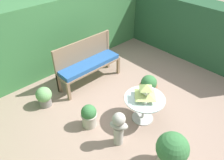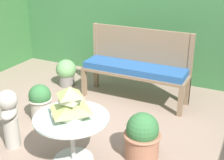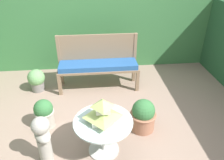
{
  "view_description": "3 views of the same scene",
  "coord_description": "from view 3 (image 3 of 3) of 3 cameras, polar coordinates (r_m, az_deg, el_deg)",
  "views": [
    {
      "loc": [
        -2.38,
        -2.11,
        3.08
      ],
      "look_at": [
        0.1,
        0.52,
        0.39
      ],
      "focal_mm": 35.0,
      "sensor_mm": 36.0,
      "label": 1
    },
    {
      "loc": [
        1.56,
        -2.58,
        1.96
      ],
      "look_at": [
        0.13,
        0.32,
        0.64
      ],
      "focal_mm": 50.0,
      "sensor_mm": 36.0,
      "label": 2
    },
    {
      "loc": [
        -0.05,
        -2.44,
        2.28
      ],
      "look_at": [
        0.23,
        0.36,
        0.63
      ],
      "focal_mm": 35.0,
      "sensor_mm": 36.0,
      "label": 3
    }
  ],
  "objects": [
    {
      "name": "garden_bust",
      "position": [
        2.8,
        -17.64,
        -13.98
      ],
      "size": [
        0.3,
        0.35,
        0.67
      ],
      "rotation": [
        0.0,
        0.0,
        -1.03
      ],
      "color": "#A39E93",
      "rests_on": "ground"
    },
    {
      "name": "foliage_hedge_back",
      "position": [
        5.2,
        -5.04,
        14.21
      ],
      "size": [
        6.4,
        1.0,
        1.69
      ],
      "primitive_type": "cube",
      "color": "#38703D",
      "rests_on": "ground"
    },
    {
      "name": "bench_backrest",
      "position": [
        4.14,
        -3.84,
        7.97
      ],
      "size": [
        1.49,
        0.06,
        1.0
      ],
      "color": "#7F664C",
      "rests_on": "ground"
    },
    {
      "name": "ground",
      "position": [
        3.34,
        -3.37,
        -12.81
      ],
      "size": [
        30.0,
        30.0,
        0.0
      ],
      "primitive_type": "plane",
      "color": "gray"
    },
    {
      "name": "potted_plant_bench_right",
      "position": [
        3.24,
        8.1,
        -9.16
      ],
      "size": [
        0.39,
        0.39,
        0.5
      ],
      "color": "#9E664C",
      "rests_on": "ground"
    },
    {
      "name": "pagoda_birdhouse",
      "position": [
        2.63,
        -2.39,
        -8.42
      ],
      "size": [
        0.36,
        0.36,
        0.31
      ],
      "color": "silver",
      "rests_on": "patio_table"
    },
    {
      "name": "patio_table",
      "position": [
        2.78,
        -2.28,
        -12.28
      ],
      "size": [
        0.74,
        0.74,
        0.5
      ],
      "color": "#B7B7B2",
      "rests_on": "ground"
    },
    {
      "name": "potted_plant_hedge_corner",
      "position": [
        3.39,
        -17.29,
        -8.29
      ],
      "size": [
        0.29,
        0.29,
        0.46
      ],
      "color": "#ADA393",
      "rests_on": "ground"
    },
    {
      "name": "garden_bench",
      "position": [
        4.07,
        -3.6,
        3.43
      ],
      "size": [
        1.49,
        0.43,
        0.53
      ],
      "color": "#7F664C",
      "rests_on": "ground"
    },
    {
      "name": "potted_plant_path_edge",
      "position": [
        4.32,
        -19.09,
        0.03
      ],
      "size": [
        0.32,
        0.32,
        0.43
      ],
      "color": "slate",
      "rests_on": "ground"
    }
  ]
}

